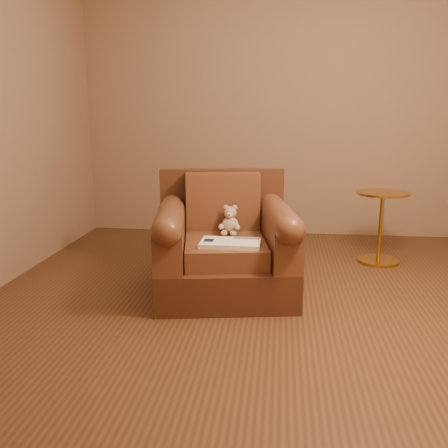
# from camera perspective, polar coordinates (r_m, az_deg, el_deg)

# --- Properties ---
(floor) EXTENTS (4.00, 4.00, 0.00)m
(floor) POSITION_cam_1_polar(r_m,az_deg,el_deg) (3.53, 5.06, -8.64)
(floor) COLOR #54321C
(floor) RESTS_ON ground
(room) EXTENTS (4.02, 4.02, 2.71)m
(room) POSITION_cam_1_polar(r_m,az_deg,el_deg) (3.32, 5.67, 20.11)
(room) COLOR #8C6D56
(room) RESTS_ON ground
(armchair) EXTENTS (1.09, 1.05, 0.86)m
(armchair) POSITION_cam_1_polar(r_m,az_deg,el_deg) (3.59, 0.05, -2.68)
(armchair) COLOR #442516
(armchair) RESTS_ON floor
(teddy_bear) EXTENTS (0.16, 0.18, 0.22)m
(teddy_bear) POSITION_cam_1_polar(r_m,az_deg,el_deg) (3.63, 0.67, 0.10)
(teddy_bear) COLOR tan
(teddy_bear) RESTS_ON armchair
(guidebook) EXTENTS (0.40, 0.25, 0.03)m
(guidebook) POSITION_cam_1_polar(r_m,az_deg,el_deg) (3.34, 0.72, -2.21)
(guidebook) COLOR beige
(guidebook) RESTS_ON armchair
(side_table) EXTENTS (0.44, 0.44, 0.62)m
(side_table) POSITION_cam_1_polar(r_m,az_deg,el_deg) (4.48, 17.46, -0.10)
(side_table) COLOR gold
(side_table) RESTS_ON floor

